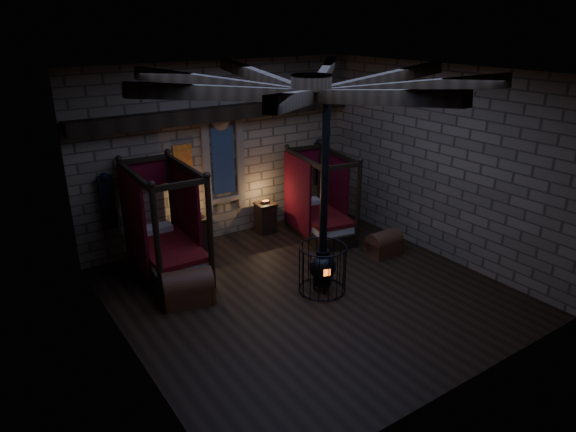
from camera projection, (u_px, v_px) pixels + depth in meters
room at (308, 100)px, 8.89m from camera, size 7.02×7.02×4.29m
bed_left at (166, 248)px, 10.74m from camera, size 1.24×2.25×2.31m
bed_right at (319, 216)px, 12.65m from camera, size 1.35×2.12×2.07m
trunk_left at (188, 288)px, 9.68m from camera, size 1.04×0.80×0.68m
trunk_right at (384, 244)px, 11.71m from camera, size 0.78×0.50×0.56m
nightstand_left at (195, 234)px, 11.81m from camera, size 0.57×0.55×1.00m
nightstand_right at (266, 217)px, 12.86m from camera, size 0.50×0.48×0.84m
stove at (322, 263)px, 10.00m from camera, size 0.94×0.94×4.05m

